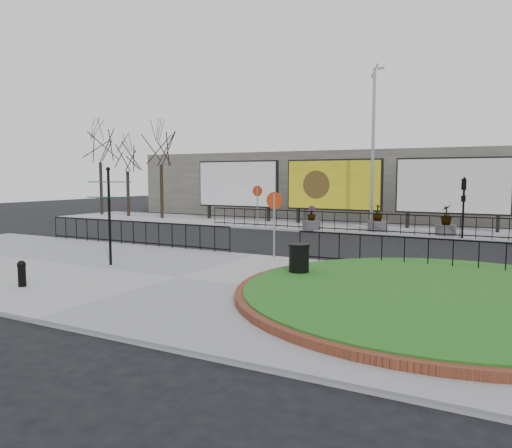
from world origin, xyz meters
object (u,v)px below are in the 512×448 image
Objects in this scene: lamp_post at (373,146)px; planter_a at (311,222)px; billboard_mid at (333,185)px; bollard at (22,272)px; fingerpost_sign at (109,206)px; litter_bin at (299,261)px; planter_b at (378,222)px; planter_c at (446,224)px.

planter_a is at bearing -151.98° from lamp_post.
billboard_mid is at bearing 146.75° from lamp_post.
billboard_mid is 4.50× the size of planter_a.
billboard_mid is at bearing 85.94° from bollard.
fingerpost_sign is at bearing 94.79° from bollard.
bollard is 17.54m from planter_a.
bollard is (-1.49, -21.05, -2.08)m from billboard_mid.
planter_b is at bearing 95.57° from litter_bin.
bollard is 0.48× the size of planter_b.
lamp_post is at bearing 28.02° from planter_a.
fingerpost_sign is 3.18× the size of litter_bin.
planter_a is 3.66m from planter_b.
billboard_mid is at bearing 106.45° from litter_bin.
bollard is 0.53× the size of planter_a.
lamp_post is 20.07m from bollard.
billboard_mid is 4.23m from lamp_post.
planter_c reaches higher than bollard.
lamp_post is 12.65× the size of bollard.
billboard_mid is at bearing 73.20° from fingerpost_sign.
billboard_mid reaches higher than planter_a.
planter_c reaches higher than planter_a.
planter_a is (-4.86, 12.90, -0.09)m from litter_bin.
litter_bin is at bearing 35.74° from bollard.
planter_c reaches higher than litter_bin.
litter_bin is 13.89m from planter_c.
fingerpost_sign is 4.03m from bollard.
lamp_post reaches higher than bollard.
lamp_post is (3.01, -1.97, 2.23)m from billboard_mid.
litter_bin reaches higher than bollard.
planter_b is at bearing -46.46° from lamp_post.
billboard_mid reaches higher than planter_c.
fingerpost_sign reaches higher than planter_b.
lamp_post is 5.85× the size of planter_c.
planter_a is at bearing 110.66° from litter_bin.
billboard_mid is at bearing 158.79° from planter_c.
planter_b reaches higher than litter_bin.
billboard_mid is 0.67× the size of lamp_post.
planter_a is 0.87× the size of planter_c.
fingerpost_sign is at bearing -109.60° from planter_b.
planter_b is (3.50, 1.08, 0.07)m from planter_a.
billboard_mid is 7.87m from planter_c.
fingerpost_sign is at bearing -172.24° from litter_bin.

